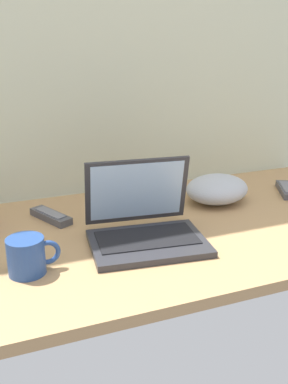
{
  "coord_description": "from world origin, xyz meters",
  "views": [
    {
      "loc": [
        -0.46,
        -1.12,
        0.58
      ],
      "look_at": [
        -0.03,
        0.0,
        0.15
      ],
      "focal_mm": 42.06,
      "sensor_mm": 36.0,
      "label": 1
    }
  ],
  "objects": [
    {
      "name": "laptop",
      "position": [
        -0.05,
        -0.05,
        0.08
      ],
      "size": [
        0.34,
        0.3,
        0.21
      ],
      "color": "#2D2D33",
      "rests_on": "desk"
    },
    {
      "name": "remote_control_near",
      "position": [
        -0.27,
        0.18,
        0.04
      ],
      "size": [
        0.11,
        0.16,
        0.02
      ],
      "color": "#4C4C51",
      "rests_on": "desk"
    },
    {
      "name": "cushion",
      "position": [
        0.29,
        0.13,
        0.07
      ],
      "size": [
        0.28,
        0.26,
        0.09
      ],
      "primitive_type": "ellipsoid",
      "rotation": [
        0.0,
        0.0,
        0.37
      ],
      "color": "#B2B7C1",
      "rests_on": "desk"
    },
    {
      "name": "remote_control_far",
      "position": [
        0.57,
        0.12,
        0.04
      ],
      "size": [
        0.11,
        0.16,
        0.02
      ],
      "color": "#4C4C51",
      "rests_on": "desk"
    },
    {
      "name": "desk",
      "position": [
        0.0,
        0.0,
        0.01
      ],
      "size": [
        1.6,
        0.76,
        0.03
      ],
      "color": "tan",
      "rests_on": "ground"
    },
    {
      "name": "coffee_mug",
      "position": [
        -0.37,
        -0.13,
        0.08
      ],
      "size": [
        0.13,
        0.09,
        0.09
      ],
      "color": "#26478C",
      "rests_on": "desk"
    }
  ]
}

